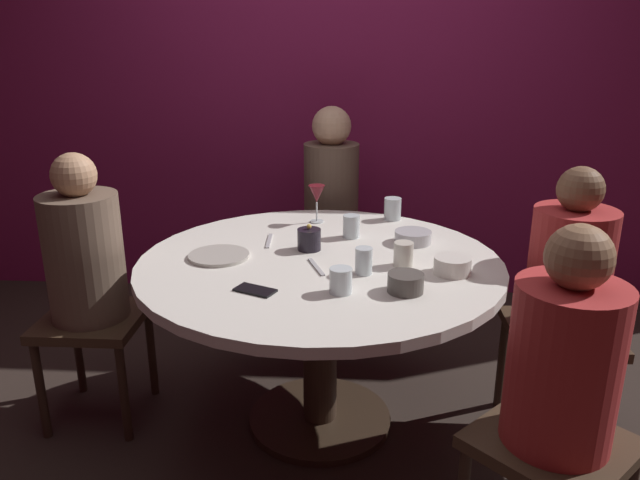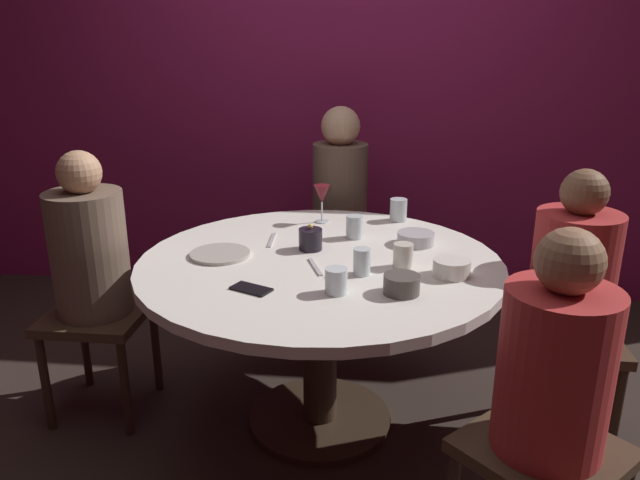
{
  "view_description": "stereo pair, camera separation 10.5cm",
  "coord_description": "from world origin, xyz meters",
  "px_view_note": "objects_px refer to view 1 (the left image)",
  "views": [
    {
      "loc": [
        0.13,
        -2.22,
        1.57
      ],
      "look_at": [
        0.0,
        0.0,
        0.82
      ],
      "focal_mm": 34.26,
      "sensor_mm": 36.0,
      "label": 1
    },
    {
      "loc": [
        0.24,
        -2.21,
        1.57
      ],
      "look_at": [
        0.0,
        0.0,
        0.82
      ],
      "focal_mm": 34.26,
      "sensor_mm": 36.0,
      "label": 2
    }
  ],
  "objects_px": {
    "candle_holder": "(309,239)",
    "cell_phone": "(255,290)",
    "cup_by_right_diner": "(364,261)",
    "cup_center_front": "(393,209)",
    "bowl_small_white": "(406,283)",
    "cup_far_edge": "(341,281)",
    "cup_by_left_diner": "(351,226)",
    "seated_diner_left": "(85,262)",
    "dinner_plate": "(219,256)",
    "seated_diner_right": "(568,276)",
    "cup_near_candle": "(403,254)",
    "bowl_salad_center": "(452,265)",
    "bowl_serving_large": "(413,237)",
    "seated_diner_front_right": "(563,371)",
    "seated_diner_back": "(331,193)",
    "dining_table": "(320,293)",
    "wine_glass": "(317,195)"
  },
  "relations": [
    {
      "from": "cell_phone",
      "to": "cup_near_candle",
      "type": "distance_m",
      "value": 0.59
    },
    {
      "from": "cup_by_right_diner",
      "to": "cup_near_candle",
      "type": "bearing_deg",
      "value": 31.04
    },
    {
      "from": "bowl_small_white",
      "to": "seated_diner_right",
      "type": "bearing_deg",
      "value": 24.67
    },
    {
      "from": "bowl_small_white",
      "to": "cup_by_right_diner",
      "type": "distance_m",
      "value": 0.21
    },
    {
      "from": "seated_diner_left",
      "to": "candle_holder",
      "type": "relative_size",
      "value": 10.51
    },
    {
      "from": "bowl_small_white",
      "to": "cup_center_front",
      "type": "bearing_deg",
      "value": 89.98
    },
    {
      "from": "seated_diner_back",
      "to": "seated_diner_front_right",
      "type": "relative_size",
      "value": 1.09
    },
    {
      "from": "candle_holder",
      "to": "cell_phone",
      "type": "height_order",
      "value": "candle_holder"
    },
    {
      "from": "cell_phone",
      "to": "cup_far_edge",
      "type": "xyz_separation_m",
      "value": [
        0.29,
        0.01,
        0.04
      ]
    },
    {
      "from": "dinner_plate",
      "to": "cup_by_right_diner",
      "type": "height_order",
      "value": "cup_by_right_diner"
    },
    {
      "from": "seated_diner_front_right",
      "to": "dinner_plate",
      "type": "relative_size",
      "value": 4.66
    },
    {
      "from": "bowl_small_white",
      "to": "cup_near_candle",
      "type": "distance_m",
      "value": 0.25
    },
    {
      "from": "bowl_serving_large",
      "to": "bowl_small_white",
      "type": "bearing_deg",
      "value": -97.51
    },
    {
      "from": "seated_diner_right",
      "to": "cell_phone",
      "type": "height_order",
      "value": "seated_diner_right"
    },
    {
      "from": "candle_holder",
      "to": "cell_phone",
      "type": "bearing_deg",
      "value": -109.13
    },
    {
      "from": "cup_near_candle",
      "to": "cup_far_edge",
      "type": "height_order",
      "value": "cup_near_candle"
    },
    {
      "from": "cell_phone",
      "to": "cup_by_right_diner",
      "type": "distance_m",
      "value": 0.42
    },
    {
      "from": "cup_by_right_diner",
      "to": "cup_far_edge",
      "type": "height_order",
      "value": "cup_by_right_diner"
    },
    {
      "from": "seated_diner_right",
      "to": "cup_near_candle",
      "type": "height_order",
      "value": "seated_diner_right"
    },
    {
      "from": "bowl_salad_center",
      "to": "cup_near_candle",
      "type": "bearing_deg",
      "value": 158.57
    },
    {
      "from": "bowl_small_white",
      "to": "cup_far_edge",
      "type": "bearing_deg",
      "value": -174.4
    },
    {
      "from": "dinner_plate",
      "to": "cup_far_edge",
      "type": "xyz_separation_m",
      "value": [
        0.49,
        -0.31,
        0.04
      ]
    },
    {
      "from": "cup_by_left_diner",
      "to": "cup_far_edge",
      "type": "distance_m",
      "value": 0.6
    },
    {
      "from": "dinner_plate",
      "to": "seated_diner_back",
      "type": "bearing_deg",
      "value": 68.5
    },
    {
      "from": "seated_diner_left",
      "to": "cell_phone",
      "type": "relative_size",
      "value": 8.18
    },
    {
      "from": "seated_diner_front_right",
      "to": "cell_phone",
      "type": "height_order",
      "value": "seated_diner_front_right"
    },
    {
      "from": "bowl_small_white",
      "to": "cup_by_left_diner",
      "type": "xyz_separation_m",
      "value": [
        -0.19,
        0.58,
        0.02
      ]
    },
    {
      "from": "wine_glass",
      "to": "bowl_small_white",
      "type": "distance_m",
      "value": 0.88
    },
    {
      "from": "dining_table",
      "to": "bowl_salad_center",
      "type": "distance_m",
      "value": 0.53
    },
    {
      "from": "seated_diner_left",
      "to": "cell_phone",
      "type": "bearing_deg",
      "value": -23.6
    },
    {
      "from": "seated_diner_front_right",
      "to": "cup_far_edge",
      "type": "bearing_deg",
      "value": 12.67
    },
    {
      "from": "dining_table",
      "to": "candle_holder",
      "type": "bearing_deg",
      "value": 114.3
    },
    {
      "from": "seated_diner_back",
      "to": "bowl_small_white",
      "type": "bearing_deg",
      "value": 13.31
    },
    {
      "from": "cup_by_right_diner",
      "to": "cup_center_front",
      "type": "height_order",
      "value": "cup_center_front"
    },
    {
      "from": "seated_diner_front_right",
      "to": "cup_near_candle",
      "type": "height_order",
      "value": "seated_diner_front_right"
    },
    {
      "from": "cup_by_left_diner",
      "to": "cup_center_front",
      "type": "height_order",
      "value": "cup_center_front"
    },
    {
      "from": "cup_center_front",
      "to": "dinner_plate",
      "type": "bearing_deg",
      "value": -141.32
    },
    {
      "from": "dinner_plate",
      "to": "cup_near_candle",
      "type": "bearing_deg",
      "value": -3.63
    },
    {
      "from": "bowl_salad_center",
      "to": "bowl_serving_large",
      "type": "bearing_deg",
      "value": 108.44
    },
    {
      "from": "wine_glass",
      "to": "cup_center_front",
      "type": "relative_size",
      "value": 1.69
    },
    {
      "from": "cup_by_left_diner",
      "to": "cup_by_right_diner",
      "type": "bearing_deg",
      "value": -83.21
    },
    {
      "from": "seated_diner_back",
      "to": "dinner_plate",
      "type": "height_order",
      "value": "seated_diner_back"
    },
    {
      "from": "seated_diner_back",
      "to": "wine_glass",
      "type": "relative_size",
      "value": 6.9
    },
    {
      "from": "cup_by_left_diner",
      "to": "cup_far_edge",
      "type": "height_order",
      "value": "cup_by_left_diner"
    },
    {
      "from": "dining_table",
      "to": "bowl_serving_large",
      "type": "xyz_separation_m",
      "value": [
        0.38,
        0.23,
        0.17
      ]
    },
    {
      "from": "seated_diner_left",
      "to": "cup_by_right_diner",
      "type": "bearing_deg",
      "value": -7.12
    },
    {
      "from": "bowl_salad_center",
      "to": "cup_near_candle",
      "type": "distance_m",
      "value": 0.19
    },
    {
      "from": "cup_by_left_diner",
      "to": "bowl_serving_large",
      "type": "bearing_deg",
      "value": -12.36
    },
    {
      "from": "seated_diner_right",
      "to": "cup_center_front",
      "type": "bearing_deg",
      "value": -41.14
    },
    {
      "from": "cup_center_front",
      "to": "cell_phone",
      "type": "bearing_deg",
      "value": -119.97
    }
  ]
}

